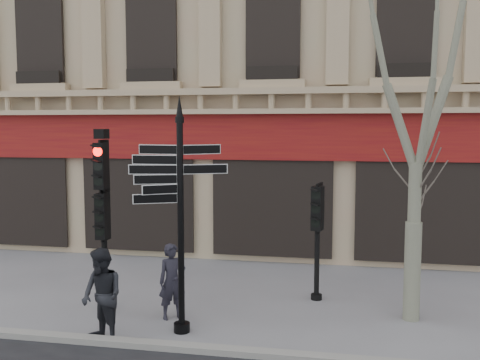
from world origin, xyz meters
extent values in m
plane|color=slate|center=(0.00, 0.00, 0.00)|extent=(80.00, 80.00, 0.00)
cube|color=gray|center=(0.00, -1.40, 0.06)|extent=(80.00, 0.25, 0.12)
cube|color=tan|center=(0.00, 12.50, 9.00)|extent=(28.00, 15.00, 18.00)
cube|color=maroon|center=(0.00, 4.88, 3.60)|extent=(28.00, 0.25, 1.30)
cube|color=tan|center=(0.00, 4.65, 4.57)|extent=(28.00, 0.35, 0.74)
cylinder|color=black|center=(-1.00, -0.57, 1.97)|extent=(0.12, 0.12, 3.94)
cylinder|color=black|center=(-1.00, -0.57, 0.09)|extent=(0.31, 0.31, 0.18)
cone|color=black|center=(-1.00, -0.57, 4.25)|extent=(0.13, 0.13, 0.39)
cylinder|color=black|center=(-2.92, 0.25, 1.76)|extent=(0.12, 0.12, 3.52)
cylinder|color=black|center=(-2.92, 0.25, 0.07)|extent=(0.26, 0.26, 0.14)
cube|color=black|center=(-2.92, 0.25, 2.03)|extent=(0.42, 0.30, 0.95)
cube|color=black|center=(-2.92, 0.25, 3.07)|extent=(0.42, 0.30, 0.95)
sphere|color=#FF0C05|center=(-2.92, 0.25, 3.33)|extent=(0.20, 0.20, 0.20)
cube|color=black|center=(-2.92, 0.25, 3.73)|extent=(0.22, 0.28, 0.20)
cylinder|color=black|center=(1.41, 1.84, 1.29)|extent=(0.12, 0.12, 2.57)
cylinder|color=black|center=(1.41, 1.84, 0.07)|extent=(0.27, 0.27, 0.14)
cube|color=black|center=(1.41, 1.84, 2.08)|extent=(0.49, 0.39, 0.98)
cylinder|color=gray|center=(3.34, 0.92, 1.00)|extent=(0.33, 0.33, 1.99)
cylinder|color=gray|center=(3.34, 0.92, 2.53)|extent=(0.25, 0.25, 1.27)
imported|color=black|center=(-1.40, 0.10, 0.77)|extent=(0.67, 0.61, 1.53)
imported|color=black|center=(-2.25, -1.30, 0.85)|extent=(1.05, 0.99, 1.71)
camera|label=1|loc=(1.92, -9.97, 3.85)|focal=40.00mm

